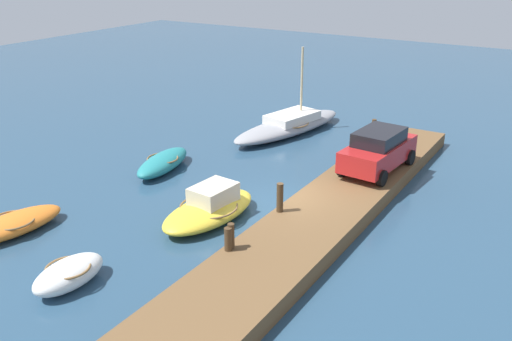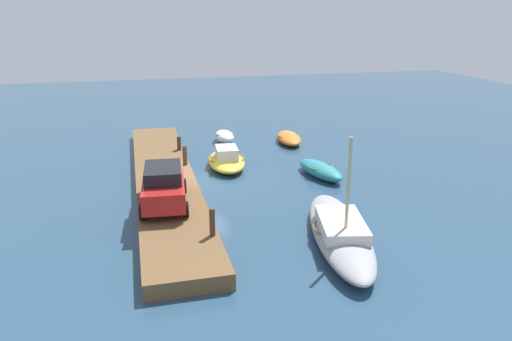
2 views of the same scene
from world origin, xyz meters
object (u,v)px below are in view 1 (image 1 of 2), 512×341
sailboat_grey (289,125)px  rowboat_orange (13,224)px  mooring_post_west (228,239)px  mooring_post_east (374,130)px  dinghy_white (69,274)px  rowboat_teal (163,162)px  mooring_post_mid_east (280,198)px  motorboat_yellow (210,208)px  parked_car (378,150)px  mooring_post_mid_west (231,236)px

sailboat_grey → rowboat_orange: 15.03m
rowboat_orange → mooring_post_west: size_ratio=5.00×
mooring_post_east → dinghy_white: bearing=167.7°
rowboat_teal → mooring_post_mid_east: 7.32m
rowboat_teal → mooring_post_east: (7.00, -7.01, 0.76)m
motorboat_yellow → dinghy_white: bearing=175.3°
mooring_post_east → mooring_post_west: bearing=180.0°
rowboat_orange → mooring_post_west: (2.07, -7.57, 0.65)m
sailboat_grey → motorboat_yellow: 10.64m
rowboat_teal → mooring_post_mid_east: bearing=-116.6°
rowboat_orange → parked_car: parked_car is taller
mooring_post_mid_east → mooring_post_east: bearing=0.0°
motorboat_yellow → rowboat_teal: 5.38m
motorboat_yellow → mooring_post_mid_west: size_ratio=5.34×
rowboat_teal → mooring_post_west: 8.72m
sailboat_grey → parked_car: bearing=-110.2°
rowboat_teal → parked_car: size_ratio=0.93×
sailboat_grey → rowboat_teal: sailboat_grey is taller
dinghy_white → parked_car: bearing=-21.7°
sailboat_grey → motorboat_yellow: size_ratio=1.82×
rowboat_orange → mooring_post_west: 7.87m
rowboat_teal → mooring_post_east: mooring_post_east is taller
dinghy_white → rowboat_orange: bearing=74.5°
rowboat_teal → mooring_post_mid_west: mooring_post_mid_west is taller
dinghy_white → mooring_post_east: 15.79m
rowboat_orange → mooring_post_east: 16.12m
parked_car → sailboat_grey: bearing=62.0°
mooring_post_mid_west → mooring_post_east: bearing=0.0°
sailboat_grey → mooring_post_west: 13.60m
sailboat_grey → rowboat_teal: 7.87m
dinghy_white → mooring_post_mid_east: mooring_post_mid_east is taller
mooring_post_west → parked_car: (8.68, -1.49, 0.51)m
rowboat_teal → parked_car: 9.27m
mooring_post_mid_west → mooring_post_mid_east: mooring_post_mid_east is taller
mooring_post_mid_east → mooring_post_west: bearing=180.0°
dinghy_white → mooring_post_east: mooring_post_east is taller
mooring_post_west → mooring_post_mid_west: mooring_post_mid_west is taller
mooring_post_west → rowboat_orange: bearing=105.3°
mooring_post_east → parked_car: size_ratio=0.26×
motorboat_yellow → mooring_post_west: 3.40m
rowboat_orange → dinghy_white: size_ratio=1.60×
mooring_post_mid_west → mooring_post_mid_east: bearing=0.0°
rowboat_teal → mooring_post_west: bearing=-137.1°
motorboat_yellow → mooring_post_east: 10.12m
mooring_post_west → mooring_post_mid_east: 3.18m
mooring_post_west → mooring_post_east: size_ratio=0.71×
mooring_post_west → motorboat_yellow: bearing=45.9°
rowboat_teal → mooring_post_mid_west: 8.63m
dinghy_white → mooring_post_east: (15.41, -3.37, 0.73)m
rowboat_teal → dinghy_white: bearing=-167.5°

